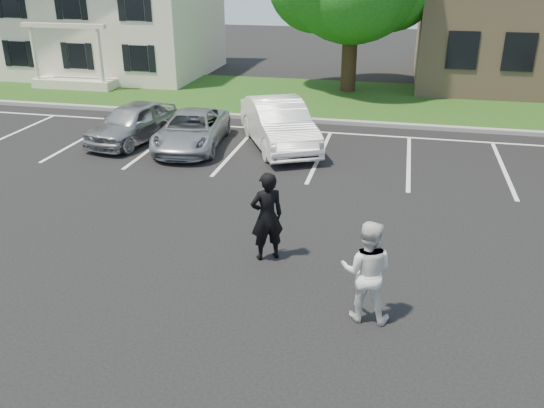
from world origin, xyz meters
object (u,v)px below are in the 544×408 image
object	(u,v)px
car_silver_west	(132,123)
car_silver_minivan	(192,130)
man_black_suit	(267,216)
car_white_sedan	(279,124)
man_white_shirt	(367,271)

from	to	relation	value
car_silver_west	car_silver_minivan	world-z (taller)	car_silver_west
man_black_suit	car_silver_minivan	bearing A→B (deg)	-89.95
car_silver_minivan	car_white_sedan	bearing A→B (deg)	7.19
man_black_suit	car_white_sedan	distance (m)	7.80
man_white_shirt	car_silver_west	world-z (taller)	man_white_shirt
car_silver_minivan	car_white_sedan	xyz separation A→B (m)	(2.83, 0.68, 0.20)
car_silver_west	car_white_sedan	distance (m)	5.05
man_black_suit	car_silver_west	bearing A→B (deg)	-79.19
man_black_suit	car_white_sedan	xyz separation A→B (m)	(-1.39, 7.68, -0.17)
car_silver_west	car_white_sedan	size ratio (longest dim) A/B	0.82
car_silver_minivan	man_white_shirt	bearing A→B (deg)	-60.22
car_silver_west	car_white_sedan	world-z (taller)	car_white_sedan
man_white_shirt	car_white_sedan	distance (m)	10.09
man_black_suit	car_silver_west	distance (m)	9.63
man_black_suit	man_white_shirt	bearing A→B (deg)	109.81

